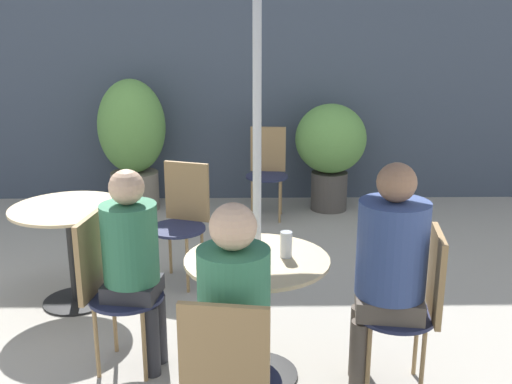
# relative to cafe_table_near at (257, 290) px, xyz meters

# --- Properties ---
(ground_plane) EXTENTS (20.00, 20.00, 0.00)m
(ground_plane) POSITION_rel_cafe_table_near_xyz_m (-0.16, 0.05, -0.53)
(ground_plane) COLOR #9E998E
(storefront_wall) EXTENTS (10.00, 0.06, 3.00)m
(storefront_wall) POSITION_rel_cafe_table_near_xyz_m (-0.16, 3.53, 0.97)
(storefront_wall) COLOR #3D4756
(storefront_wall) RESTS_ON ground_plane
(cafe_table_near) EXTENTS (0.77, 0.77, 0.71)m
(cafe_table_near) POSITION_rel_cafe_table_near_xyz_m (0.00, 0.00, 0.00)
(cafe_table_near) COLOR black
(cafe_table_near) RESTS_ON ground_plane
(cafe_table_far) EXTENTS (0.78, 0.78, 0.71)m
(cafe_table_far) POSITION_rel_cafe_table_near_xyz_m (-1.26, 0.93, 0.00)
(cafe_table_far) COLOR black
(cafe_table_far) RESTS_ON ground_plane
(bistro_chair_0) EXTENTS (0.44, 0.42, 0.89)m
(bistro_chair_0) POSITION_rel_cafe_table_near_xyz_m (-0.82, 0.13, 0.01)
(bistro_chair_0) COLOR #232847
(bistro_chair_0) RESTS_ON ground_plane
(bistro_chair_1) EXTENTS (0.42, 0.44, 0.89)m
(bistro_chair_1) POSITION_rel_cafe_table_near_xyz_m (-0.13, -0.82, 0.01)
(bistro_chair_1) COLOR #232847
(bistro_chair_1) RESTS_ON ground_plane
(bistro_chair_2) EXTENTS (0.44, 0.42, 0.89)m
(bistro_chair_2) POSITION_rel_cafe_table_near_xyz_m (0.82, -0.13, 0.01)
(bistro_chair_2) COLOR #232847
(bistro_chair_2) RESTS_ON ground_plane
(bistro_chair_3) EXTENTS (0.44, 0.46, 0.89)m
(bistro_chair_3) POSITION_rel_cafe_table_near_xyz_m (-0.54, 1.34, 0.01)
(bistro_chair_3) COLOR #232847
(bistro_chair_3) RESTS_ON ground_plane
(bistro_chair_4) EXTENTS (0.42, 0.43, 0.89)m
(bistro_chair_4) POSITION_rel_cafe_table_near_xyz_m (0.15, 2.88, 0.01)
(bistro_chair_4) COLOR #232847
(bistro_chair_4) RESTS_ON ground_plane
(seated_person_0) EXTENTS (0.33, 0.31, 1.16)m
(seated_person_0) POSITION_rel_cafe_table_near_xyz_m (-0.67, 0.10, 0.17)
(seated_person_0) COLOR #2D2D33
(seated_person_0) RESTS_ON ground_plane
(seated_person_1) EXTENTS (0.30, 0.33, 1.22)m
(seated_person_1) POSITION_rel_cafe_table_near_xyz_m (-0.10, -0.68, 0.20)
(seated_person_1) COLOR #2D2D33
(seated_person_1) RESTS_ON ground_plane
(seated_person_2) EXTENTS (0.39, 0.36, 1.25)m
(seated_person_2) POSITION_rel_cafe_table_near_xyz_m (0.67, -0.10, 0.20)
(seated_person_2) COLOR brown
(seated_person_2) RESTS_ON ground_plane
(beer_glass_0) EXTENTS (0.06, 0.06, 0.14)m
(beer_glass_0) POSITION_rel_cafe_table_near_xyz_m (0.15, 0.02, 0.25)
(beer_glass_0) COLOR silver
(beer_glass_0) RESTS_ON cafe_table_near
(beer_glass_1) EXTENTS (0.07, 0.07, 0.17)m
(beer_glass_1) POSITION_rel_cafe_table_near_xyz_m (-0.15, -0.02, 0.27)
(beer_glass_1) COLOR silver
(beer_glass_1) RESTS_ON cafe_table_near
(potted_plant_0) EXTENTS (0.68, 0.68, 1.36)m
(potted_plant_0) POSITION_rel_cafe_table_near_xyz_m (-1.23, 3.11, 0.23)
(potted_plant_0) COLOR slate
(potted_plant_0) RESTS_ON ground_plane
(potted_plant_1) EXTENTS (0.73, 0.73, 1.11)m
(potted_plant_1) POSITION_rel_cafe_table_near_xyz_m (0.80, 3.07, 0.16)
(potted_plant_1) COLOR #47423D
(potted_plant_1) RESTS_ON ground_plane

